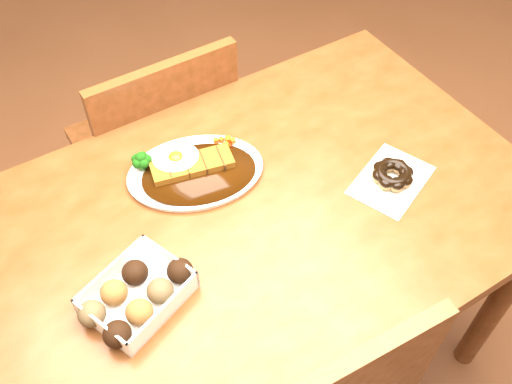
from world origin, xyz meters
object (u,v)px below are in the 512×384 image
katsu_curry_plate (193,169)px  donut_box (136,295)px  pon_de_ring (392,175)px  table (264,233)px  chair_far (160,149)px

katsu_curry_plate → donut_box: size_ratio=1.53×
pon_de_ring → donut_box: bearing=178.4°
katsu_curry_plate → pon_de_ring: size_ratio=1.56×
table → katsu_curry_plate: bearing=117.6°
katsu_curry_plate → donut_box: (-0.24, -0.24, 0.01)m
chair_far → pon_de_ring: chair_far is taller
chair_far → donut_box: 0.74m
chair_far → pon_de_ring: bearing=116.4°
katsu_curry_plate → pon_de_ring: katsu_curry_plate is taller
table → chair_far: (-0.03, 0.53, -0.17)m
pon_de_ring → chair_far: bearing=116.8°
table → chair_far: bearing=93.6°
table → chair_far: size_ratio=1.38×
katsu_curry_plate → table: bearing=-62.4°
table → donut_box: donut_box is taller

